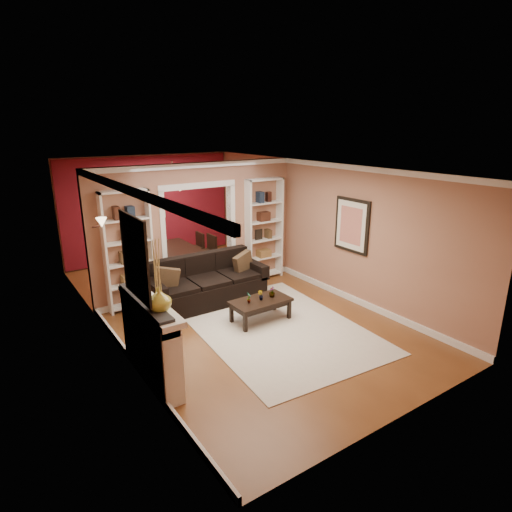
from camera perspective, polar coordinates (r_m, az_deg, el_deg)
floor at (r=8.43m, az=-3.68°, el=-6.87°), size 8.00×8.00×0.00m
ceiling at (r=7.74m, az=-4.07°, el=11.73°), size 8.00×8.00×0.00m
wall_back at (r=11.53m, az=-14.01°, el=6.26°), size 8.00×0.00×8.00m
wall_front at (r=5.12m, az=19.57°, el=-7.76°), size 8.00×0.00×8.00m
wall_left at (r=7.16m, az=-19.59°, el=-0.70°), size 0.00×8.00×8.00m
wall_right at (r=9.27m, az=8.25°, el=4.04°), size 0.00×8.00×8.00m
partition_wall at (r=9.00m, az=-7.73°, el=3.66°), size 4.50×0.15×2.70m
red_back_panel at (r=11.51m, az=-13.95°, el=6.09°), size 4.44×0.04×2.64m
dining_window at (r=11.43m, az=-13.96°, el=7.19°), size 0.78×0.03×0.98m
area_rug at (r=7.62m, az=2.85°, el=-9.52°), size 2.85×3.82×0.01m
sofa at (r=8.52m, az=-6.59°, el=-3.31°), size 2.37×1.02×0.93m
pillow_left at (r=8.10m, az=-11.85°, el=-3.05°), size 0.47×0.25×0.45m
pillow_right at (r=8.83m, az=-1.74°, el=-0.99°), size 0.47×0.25×0.45m
coffee_table at (r=7.80m, az=0.61°, el=-7.25°), size 1.08×0.60×0.41m
plant_left at (r=7.55m, az=-0.95°, el=-5.58°), size 0.12×0.13×0.20m
plant_center at (r=7.68m, az=0.62°, el=-5.27°), size 0.11×0.12×0.17m
plant_right at (r=7.81m, az=2.14°, el=-4.79°), size 0.14×0.14×0.20m
bookshelf_left at (r=8.35m, az=-16.69°, el=0.60°), size 0.90×0.30×2.30m
bookshelf_right at (r=9.68m, az=1.02°, el=3.54°), size 0.90×0.30×2.30m
fireplace at (r=6.16m, az=-13.69°, el=-10.88°), size 0.32×1.70×1.16m
vase at (r=5.52m, az=-12.80°, el=-5.68°), size 0.41×0.41×0.32m
mirror at (r=5.66m, az=-15.87°, el=-0.19°), size 0.03×0.95×1.10m
wall_sconce at (r=7.59m, az=-20.31°, el=3.95°), size 0.18×0.18×0.22m
framed_art at (r=8.51m, az=12.62°, el=4.00°), size 0.04×0.85×1.05m
dining_table at (r=10.48m, az=-10.43°, el=-0.49°), size 1.72×0.96×0.60m
dining_chair_nw at (r=9.99m, az=-12.64°, el=-0.83°), size 0.51×0.51×0.83m
dining_chair_ne at (r=10.40m, az=-7.04°, el=0.38°), size 0.53×0.53×0.90m
dining_chair_sw at (r=10.53m, az=-13.85°, el=-0.13°), size 0.49×0.49×0.78m
dining_chair_se at (r=10.93m, az=-8.47°, el=0.96°), size 0.52×0.52×0.83m
chandelier at (r=10.23m, az=-11.69°, el=8.89°), size 0.50×0.50×0.30m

